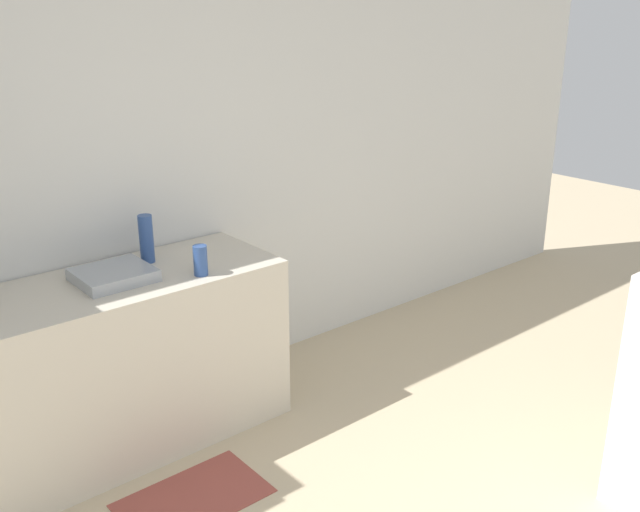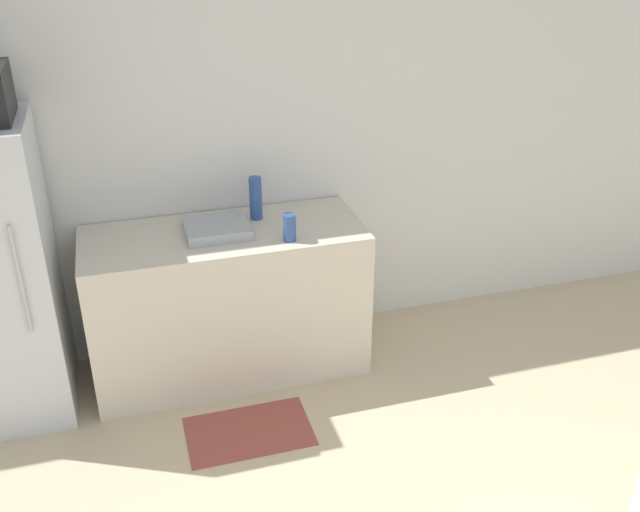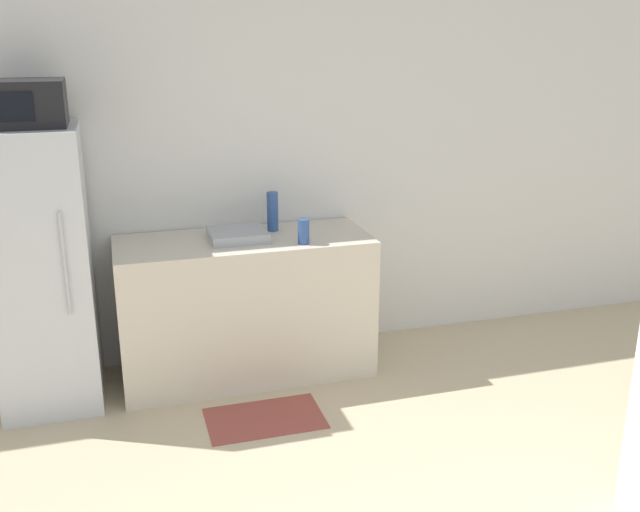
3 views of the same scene
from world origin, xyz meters
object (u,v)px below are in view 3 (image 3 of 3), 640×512
(microwave, at_px, (21,103))
(bottle_short, at_px, (304,231))
(bottle_tall, at_px, (273,212))
(refrigerator, at_px, (42,270))

(microwave, distance_m, bottle_short, 1.76)
(bottle_tall, bearing_deg, microwave, -173.60)
(refrigerator, relative_size, bottle_short, 10.71)
(microwave, height_order, bottle_tall, microwave)
(microwave, height_order, bottle_short, microwave)
(refrigerator, relative_size, bottle_tall, 6.50)
(refrigerator, distance_m, bottle_tall, 1.47)
(microwave, xyz_separation_m, bottle_tall, (1.44, 0.16, -0.76))
(microwave, relative_size, bottle_tall, 1.81)
(microwave, bearing_deg, bottle_short, -6.98)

